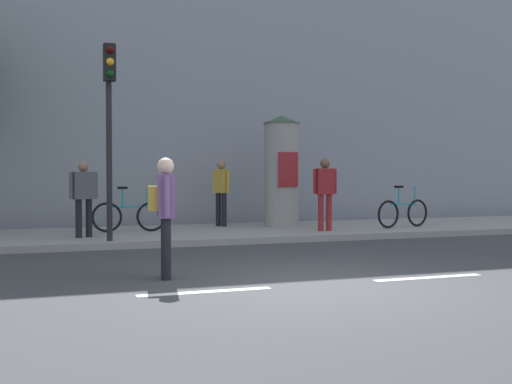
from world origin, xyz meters
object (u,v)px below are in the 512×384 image
Objects in this scene: bicycle_leaning at (129,216)px; bicycle_upright at (403,212)px; poster_column at (282,170)px; pedestrian_with_bag at (221,188)px; pedestrian_in_dark_shirt at (164,206)px; pedestrian_tallest at (325,188)px; traffic_light at (109,109)px; pedestrian_near_pole at (83,192)px.

bicycle_upright is at bearing -8.81° from bicycle_leaning.
poster_column is 1.66× the size of bicycle_leaning.
bicycle_upright is at bearing -23.45° from pedestrian_with_bag.
pedestrian_tallest is (4.87, 4.77, 0.12)m from pedestrian_in_dark_shirt.
bicycle_leaning is (-4.56, 1.29, -0.65)m from pedestrian_tallest.
bicycle_leaning is (0.67, 2.02, -2.34)m from traffic_light.
pedestrian_with_bag is 4.81m from bicycle_upright.
pedestrian_near_pole is (-0.82, 5.08, 0.08)m from pedestrian_in_dark_shirt.
traffic_light is at bearing 95.01° from pedestrian_in_dark_shirt.
traffic_light is 2.30× the size of pedestrian_with_bag.
pedestrian_near_pole is (-0.46, 1.04, -1.73)m from traffic_light.
pedestrian_tallest reaches higher than pedestrian_with_bag.
traffic_light reaches higher than pedestrian_with_bag.
pedestrian_with_bag is at bearing 133.75° from pedestrian_tallest.
traffic_light reaches higher than bicycle_leaning.
pedestrian_near_pole is 1.62m from bicycle_leaning.
pedestrian_in_dark_shirt is 6.82m from pedestrian_tallest.
poster_column is 5.35m from pedestrian_near_pole.
traffic_light reaches higher than bicycle_upright.
traffic_light is at bearing -172.02° from pedestrian_tallest.
bicycle_upright is (7.57, 0.95, -2.34)m from traffic_light.
traffic_light is 2.28× the size of pedestrian_tallest.
poster_column is 1.64× the size of pedestrian_in_dark_shirt.
poster_column reaches higher than bicycle_upright.
poster_column is (4.71, 2.31, -1.25)m from traffic_light.
pedestrian_with_bag reaches higher than bicycle_upright.
pedestrian_with_bag is (-1.51, 0.54, -0.46)m from poster_column.
pedestrian_near_pole is at bearing 99.17° from pedestrian_in_dark_shirt.
pedestrian_near_pole is at bearing 114.09° from traffic_light.
pedestrian_tallest is (5.22, 0.73, -1.69)m from traffic_light.
poster_column is 3.35m from bicycle_upright.
bicycle_leaning is 1.02× the size of bicycle_upright.
bicycle_leaning is (1.13, 0.98, -0.61)m from pedestrian_near_pole.
poster_column is at bearing 154.59° from bicycle_upright.
traffic_light reaches higher than poster_column.
pedestrian_tallest is at bearing -46.25° from pedestrian_with_bag.
pedestrian_with_bag is 2.93m from pedestrian_tallest.
pedestrian_tallest is (5.69, -0.31, 0.04)m from pedestrian_near_pole.
bicycle_upright is (2.86, -1.36, -1.10)m from poster_column.
traffic_light is 4.61m from pedestrian_with_bag.
traffic_light is 2.32× the size of bicycle_upright.
pedestrian_tallest is 1.02× the size of bicycle_upright.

